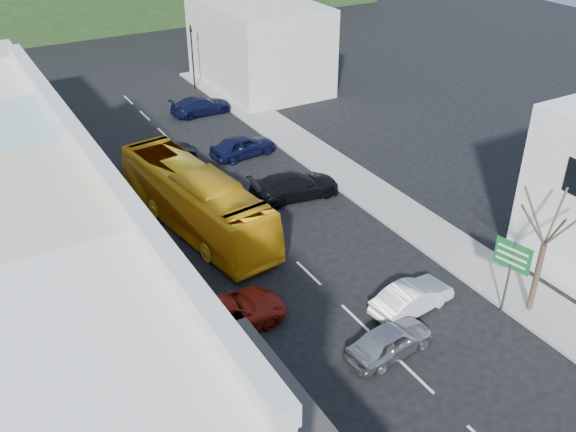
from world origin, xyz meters
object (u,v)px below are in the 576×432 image
at_px(bus, 195,202).
at_px(traffic_signal, 193,57).
at_px(direction_sign, 508,277).
at_px(car_red, 229,313).
at_px(pedestrian_left, 195,326).
at_px(street_tree, 544,245).
at_px(car_silver, 390,340).
at_px(car_white, 412,297).

height_order(bus, traffic_signal, traffic_signal).
xyz_separation_m(bus, direction_sign, (8.89, -13.53, 0.30)).
xyz_separation_m(car_red, pedestrian_left, (-1.72, -0.40, 0.30)).
bearing_deg(bus, car_red, -110.95).
relative_size(street_tree, traffic_signal, 1.31).
relative_size(car_red, pedestrian_left, 2.71).
bearing_deg(car_silver, car_white, -62.77).
xyz_separation_m(bus, car_silver, (2.84, -13.20, -0.85)).
bearing_deg(pedestrian_left, bus, -46.62).
relative_size(bus, traffic_signal, 2.17).
height_order(car_silver, car_red, same).
distance_m(bus, car_silver, 13.53).
relative_size(car_silver, car_red, 0.96).
bearing_deg(car_white, car_silver, 117.07).
bearing_deg(pedestrian_left, car_white, -129.52).
height_order(car_white, car_red, same).
bearing_deg(car_red, car_silver, -132.65).
bearing_deg(car_white, street_tree, -127.61).
bearing_deg(car_red, bus, -11.64).
bearing_deg(traffic_signal, car_white, 73.62).
bearing_deg(bus, pedestrian_left, -120.47).
height_order(pedestrian_left, traffic_signal, traffic_signal).
bearing_deg(car_silver, car_red, 38.63).
height_order(pedestrian_left, street_tree, street_tree).
bearing_deg(street_tree, pedestrian_left, 158.83).
bearing_deg(pedestrian_left, car_red, -100.37).
distance_m(car_white, traffic_signal, 32.89).
height_order(car_red, pedestrian_left, pedestrian_left).
height_order(car_red, direction_sign, direction_sign).
xyz_separation_m(pedestrian_left, direction_sign, (12.64, -4.73, 0.85)).
distance_m(car_white, car_red, 8.07).
xyz_separation_m(car_silver, traffic_signal, (5.93, 34.43, 1.97)).
bearing_deg(direction_sign, bus, 109.72).
bearing_deg(traffic_signal, pedestrian_left, 56.78).
bearing_deg(car_red, pedestrian_left, 105.10).
height_order(bus, car_red, bus).
bearing_deg(direction_sign, car_silver, 163.26).
distance_m(car_silver, pedestrian_left, 7.93).
bearing_deg(street_tree, car_silver, 172.65).
xyz_separation_m(direction_sign, street_tree, (1.08, -0.59, 1.64)).
bearing_deg(car_red, car_white, -110.19).
distance_m(bus, street_tree, 17.40).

